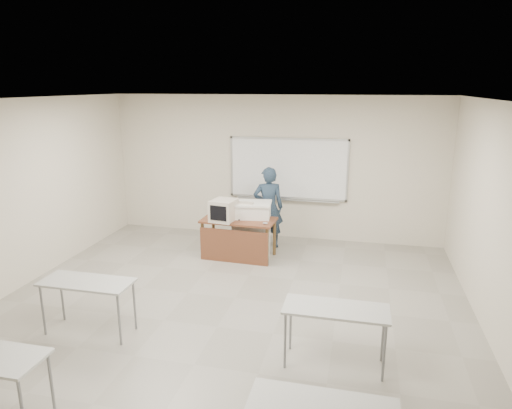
% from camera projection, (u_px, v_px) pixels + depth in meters
% --- Properties ---
extents(floor, '(7.00, 8.00, 0.01)m').
position_uv_depth(floor, '(217.00, 327.00, 6.21)').
color(floor, gray).
rests_on(floor, ground).
extents(whiteboard, '(2.48, 0.10, 1.31)m').
position_uv_depth(whiteboard, '(288.00, 169.00, 9.50)').
color(whiteboard, white).
rests_on(whiteboard, floor).
extents(student_desks, '(4.40, 2.20, 0.73)m').
position_uv_depth(student_desks, '(176.00, 334.00, 4.77)').
color(student_desks, '#ABABA6').
rests_on(student_desks, floor).
extents(instructor_desk, '(1.37, 0.68, 0.75)m').
position_uv_depth(instructor_desk, '(237.00, 232.00, 8.50)').
color(instructor_desk, brown).
rests_on(instructor_desk, floor).
extents(podium, '(0.74, 0.54, 1.04)m').
position_uv_depth(podium, '(252.00, 228.00, 8.75)').
color(podium, silver).
rests_on(podium, floor).
extents(crt_monitor, '(0.43, 0.47, 0.40)m').
position_uv_depth(crt_monitor, '(224.00, 210.00, 8.44)').
color(crt_monitor, '#BFB2A1').
rests_on(crt_monitor, instructor_desk).
extents(laptop, '(0.36, 0.34, 0.27)m').
position_uv_depth(laptop, '(237.00, 214.00, 8.70)').
color(laptop, black).
rests_on(laptop, instructor_desk).
extents(mouse, '(0.11, 0.10, 0.04)m').
position_uv_depth(mouse, '(265.00, 223.00, 8.24)').
color(mouse, '#97989D').
rests_on(mouse, instructor_desk).
extents(keyboard, '(0.42, 0.16, 0.02)m').
position_uv_depth(keyboard, '(242.00, 203.00, 8.53)').
color(keyboard, '#BFB2A1').
rests_on(keyboard, podium).
extents(presenter, '(0.68, 0.53, 1.64)m').
position_uv_depth(presenter, '(268.00, 208.00, 9.09)').
color(presenter, black).
rests_on(presenter, floor).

